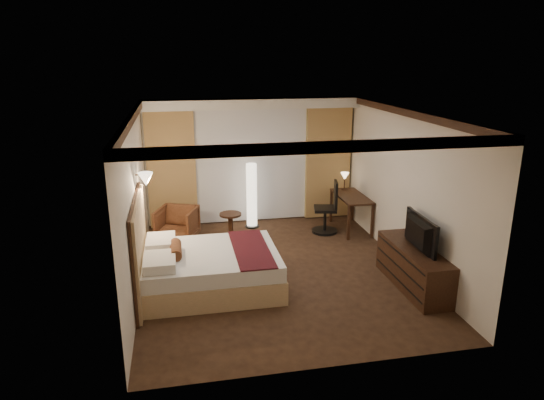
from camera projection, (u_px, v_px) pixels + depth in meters
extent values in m
cube|color=black|center=(277.00, 271.00, 8.33)|extent=(4.50, 5.50, 0.01)
cube|color=white|center=(277.00, 112.00, 7.55)|extent=(4.50, 5.50, 0.01)
cube|color=white|center=(251.00, 161.00, 10.52)|extent=(4.50, 0.02, 2.70)
cube|color=white|center=(135.00, 203.00, 7.52)|extent=(0.02, 5.50, 2.70)
cube|color=white|center=(404.00, 188.00, 8.36)|extent=(0.02, 5.50, 2.70)
cube|color=white|center=(252.00, 103.00, 9.93)|extent=(4.50, 0.50, 0.20)
cube|color=silver|center=(252.00, 166.00, 10.47)|extent=(2.48, 0.04, 2.45)
cube|color=tan|center=(172.00, 170.00, 10.10)|extent=(1.00, 0.14, 2.45)
cube|color=tan|center=(328.00, 163.00, 10.73)|extent=(1.00, 0.14, 2.45)
imported|color=#492915|center=(177.00, 223.00, 9.57)|extent=(0.92, 0.89, 0.75)
imported|color=black|center=(415.00, 231.00, 7.47)|extent=(0.63, 1.04, 0.13)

